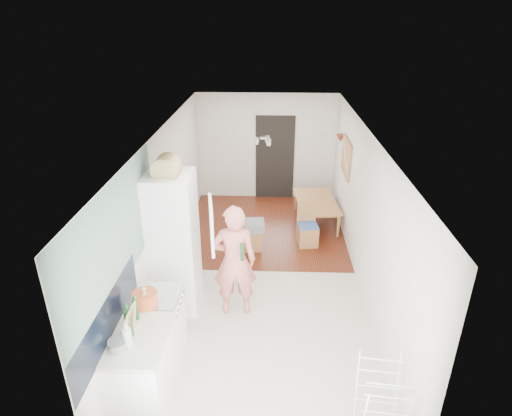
# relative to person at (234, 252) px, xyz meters

# --- Properties ---
(room_shell) EXTENTS (3.20, 7.00, 2.50)m
(room_shell) POSITION_rel_person_xyz_m (0.38, 0.89, 0.22)
(room_shell) COLOR white
(room_shell) RESTS_ON ground
(floor) EXTENTS (3.20, 7.00, 0.01)m
(floor) POSITION_rel_person_xyz_m (0.38, 0.89, -1.03)
(floor) COLOR beige
(floor) RESTS_ON ground
(wood_floor_overlay) EXTENTS (3.20, 3.30, 0.01)m
(wood_floor_overlay) POSITION_rel_person_xyz_m (0.38, 2.74, -1.03)
(wood_floor_overlay) COLOR #622816
(wood_floor_overlay) RESTS_ON room_shell
(sage_wall_panel) EXTENTS (0.02, 3.00, 1.30)m
(sage_wall_panel) POSITION_rel_person_xyz_m (-1.21, -1.11, 0.82)
(sage_wall_panel) COLOR gray
(sage_wall_panel) RESTS_ON room_shell
(tile_splashback) EXTENTS (0.02, 1.90, 0.50)m
(tile_splashback) POSITION_rel_person_xyz_m (-1.20, -1.66, 0.12)
(tile_splashback) COLOR black
(tile_splashback) RESTS_ON room_shell
(doorway_recess) EXTENTS (0.90, 0.04, 2.00)m
(doorway_recess) POSITION_rel_person_xyz_m (0.58, 4.37, -0.03)
(doorway_recess) COLOR black
(doorway_recess) RESTS_ON room_shell
(base_cabinet) EXTENTS (0.60, 0.90, 0.86)m
(base_cabinet) POSITION_rel_person_xyz_m (-0.92, -1.66, -0.60)
(base_cabinet) COLOR white
(base_cabinet) RESTS_ON room_shell
(worktop) EXTENTS (0.62, 0.92, 0.06)m
(worktop) POSITION_rel_person_xyz_m (-0.92, -1.66, -0.14)
(worktop) COLOR beige
(worktop) RESTS_ON room_shell
(range_cooker) EXTENTS (0.60, 0.60, 0.88)m
(range_cooker) POSITION_rel_person_xyz_m (-0.92, -0.91, -0.59)
(range_cooker) COLOR white
(range_cooker) RESTS_ON room_shell
(cooker_top) EXTENTS (0.60, 0.60, 0.04)m
(cooker_top) POSITION_rel_person_xyz_m (-0.92, -0.91, -0.13)
(cooker_top) COLOR silver
(cooker_top) RESTS_ON room_shell
(fridge_housing) EXTENTS (0.66, 0.66, 2.15)m
(fridge_housing) POSITION_rel_person_xyz_m (-0.89, 0.11, 0.04)
(fridge_housing) COLOR white
(fridge_housing) RESTS_ON room_shell
(fridge_door) EXTENTS (0.14, 0.56, 0.70)m
(fridge_door) POSITION_rel_person_xyz_m (-0.28, -0.19, 0.52)
(fridge_door) COLOR white
(fridge_door) RESTS_ON room_shell
(fridge_interior) EXTENTS (0.02, 0.52, 0.66)m
(fridge_interior) POSITION_rel_person_xyz_m (-0.58, 0.11, 0.52)
(fridge_interior) COLOR white
(fridge_interior) RESTS_ON room_shell
(pinboard) EXTENTS (0.03, 0.90, 0.70)m
(pinboard) POSITION_rel_person_xyz_m (1.96, 2.79, 0.52)
(pinboard) COLOR tan
(pinboard) RESTS_ON room_shell
(pinboard_frame) EXTENTS (0.00, 0.94, 0.74)m
(pinboard_frame) POSITION_rel_person_xyz_m (1.95, 2.79, 0.52)
(pinboard_frame) COLOR #9A6231
(pinboard_frame) RESTS_ON room_shell
(wall_sconce) EXTENTS (0.18, 0.18, 0.16)m
(wall_sconce) POSITION_rel_person_xyz_m (1.92, 3.44, 0.72)
(wall_sconce) COLOR maroon
(wall_sconce) RESTS_ON room_shell
(person) EXTENTS (0.80, 0.57, 2.06)m
(person) POSITION_rel_person_xyz_m (0.00, 0.00, 0.00)
(person) COLOR #D67268
(person) RESTS_ON floor
(dining_table) EXTENTS (0.80, 1.30, 0.43)m
(dining_table) POSITION_rel_person_xyz_m (1.49, 3.02, -0.81)
(dining_table) COLOR #9A6231
(dining_table) RESTS_ON floor
(dining_chair) EXTENTS (0.41, 0.41, 0.87)m
(dining_chair) POSITION_rel_person_xyz_m (1.22, 2.06, -0.60)
(dining_chair) COLOR #9A6231
(dining_chair) RESTS_ON floor
(stool) EXTENTS (0.35, 0.35, 0.42)m
(stool) POSITION_rel_person_xyz_m (0.17, 1.85, -0.82)
(stool) COLOR #9A6231
(stool) RESTS_ON floor
(grey_drape) EXTENTS (0.41, 0.41, 0.17)m
(grey_drape) POSITION_rel_person_xyz_m (0.20, 1.86, -0.53)
(grey_drape) COLOR slate
(grey_drape) RESTS_ON stool
(drying_rack) EXTENTS (0.50, 0.46, 0.90)m
(drying_rack) POSITION_rel_person_xyz_m (1.69, -2.01, -0.58)
(drying_rack) COLOR white
(drying_rack) RESTS_ON floor
(bread_bin) EXTENTS (0.37, 0.35, 0.19)m
(bread_bin) POSITION_rel_person_xyz_m (-0.89, 0.09, 1.21)
(bread_bin) COLOR tan
(bread_bin) RESTS_ON fridge_housing
(red_casserole) EXTENTS (0.31, 0.31, 0.18)m
(red_casserole) POSITION_rel_person_xyz_m (-0.98, -1.10, -0.02)
(red_casserole) COLOR #C64F27
(red_casserole) RESTS_ON cooker_top
(steel_pan) EXTENTS (0.26, 0.26, 0.10)m
(steel_pan) POSITION_rel_person_xyz_m (-1.06, -1.84, -0.06)
(steel_pan) COLOR silver
(steel_pan) RESTS_ON worktop
(held_bottle) EXTENTS (0.06, 0.06, 0.26)m
(held_bottle) POSITION_rel_person_xyz_m (0.13, -0.16, 0.09)
(held_bottle) COLOR #17411A
(held_bottle) RESTS_ON person
(bottle_a) EXTENTS (0.08, 0.08, 0.33)m
(bottle_a) POSITION_rel_person_xyz_m (-1.00, -1.63, 0.05)
(bottle_a) COLOR #17411A
(bottle_a) RESTS_ON worktop
(bottle_b) EXTENTS (0.08, 0.08, 0.26)m
(bottle_b) POSITION_rel_person_xyz_m (-1.01, -1.36, 0.02)
(bottle_b) COLOR #17411A
(bottle_b) RESTS_ON worktop
(bottle_c) EXTENTS (0.11, 0.11, 0.24)m
(bottle_c) POSITION_rel_person_xyz_m (-0.97, -1.81, 0.01)
(bottle_c) COLOR beige
(bottle_c) RESTS_ON worktop
(pepper_mill_front) EXTENTS (0.06, 0.06, 0.22)m
(pepper_mill_front) POSITION_rel_person_xyz_m (-0.97, -1.13, -0.00)
(pepper_mill_front) COLOR tan
(pepper_mill_front) RESTS_ON worktop
(pepper_mill_back) EXTENTS (0.05, 0.05, 0.20)m
(pepper_mill_back) POSITION_rel_person_xyz_m (-1.05, -1.26, -0.01)
(pepper_mill_back) COLOR tan
(pepper_mill_back) RESTS_ON worktop
(chopping_boards) EXTENTS (0.08, 0.26, 0.35)m
(chopping_boards) POSITION_rel_person_xyz_m (-0.98, -1.65, 0.06)
(chopping_boards) COLOR tan
(chopping_boards) RESTS_ON worktop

